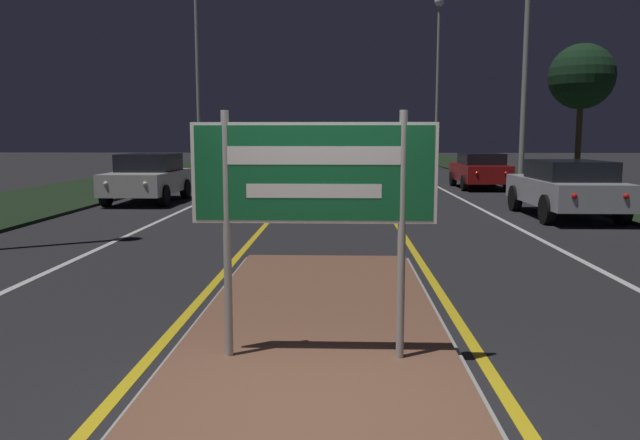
{
  "coord_description": "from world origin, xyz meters",
  "views": [
    {
      "loc": [
        0.24,
        -4.03,
        2.02
      ],
      "look_at": [
        0.0,
        2.76,
        1.12
      ],
      "focal_mm": 35.0,
      "sensor_mm": 36.0,
      "label": 1
    }
  ],
  "objects_px": {
    "streetlight_left_far": "(197,47)",
    "streetlight_right_near": "(528,6)",
    "highway_sign": "(314,185)",
    "car_approaching_0": "(148,177)",
    "streetlight_right_far": "(438,53)",
    "car_receding_0": "(566,187)",
    "car_receding_1": "(480,170)"
  },
  "relations": [
    {
      "from": "highway_sign",
      "to": "streetlight_right_far",
      "type": "xyz_separation_m",
      "value": [
        6.23,
        34.83,
        5.66
      ]
    },
    {
      "from": "highway_sign",
      "to": "streetlight_left_far",
      "type": "relative_size",
      "value": 0.23
    },
    {
      "from": "car_receding_0",
      "to": "streetlight_left_far",
      "type": "bearing_deg",
      "value": 134.15
    },
    {
      "from": "streetlight_right_near",
      "to": "streetlight_right_far",
      "type": "xyz_separation_m",
      "value": [
        0.02,
        19.14,
        1.07
      ]
    },
    {
      "from": "highway_sign",
      "to": "streetlight_left_far",
      "type": "bearing_deg",
      "value": 105.13
    },
    {
      "from": "highway_sign",
      "to": "car_approaching_0",
      "type": "height_order",
      "value": "highway_sign"
    },
    {
      "from": "highway_sign",
      "to": "streetlight_right_near",
      "type": "relative_size",
      "value": 0.23
    },
    {
      "from": "streetlight_left_far",
      "to": "car_approaching_0",
      "type": "relative_size",
      "value": 2.23
    },
    {
      "from": "streetlight_right_far",
      "to": "car_receding_0",
      "type": "xyz_separation_m",
      "value": [
        -0.33,
        -24.22,
        -6.5
      ]
    },
    {
      "from": "highway_sign",
      "to": "streetlight_right_near",
      "type": "xyz_separation_m",
      "value": [
        6.2,
        15.69,
        4.59
      ]
    },
    {
      "from": "highway_sign",
      "to": "car_approaching_0",
      "type": "xyz_separation_m",
      "value": [
        -5.84,
        14.07,
        -0.84
      ]
    },
    {
      "from": "highway_sign",
      "to": "car_receding_1",
      "type": "distance_m",
      "value": 20.55
    },
    {
      "from": "streetlight_right_near",
      "to": "streetlight_right_far",
      "type": "bearing_deg",
      "value": 89.93
    },
    {
      "from": "streetlight_right_far",
      "to": "streetlight_left_far",
      "type": "bearing_deg",
      "value": -136.85
    },
    {
      "from": "highway_sign",
      "to": "car_approaching_0",
      "type": "relative_size",
      "value": 0.52
    },
    {
      "from": "car_receding_1",
      "to": "streetlight_right_near",
      "type": "bearing_deg",
      "value": -83.24
    },
    {
      "from": "streetlight_left_far",
      "to": "streetlight_right_far",
      "type": "xyz_separation_m",
      "value": [
        12.48,
        11.7,
        1.22
      ]
    },
    {
      "from": "streetlight_right_far",
      "to": "car_receding_1",
      "type": "xyz_separation_m",
      "value": [
        -0.5,
        -15.11,
        -6.54
      ]
    },
    {
      "from": "highway_sign",
      "to": "streetlight_right_far",
      "type": "distance_m",
      "value": 35.83
    },
    {
      "from": "car_approaching_0",
      "to": "streetlight_right_far",
      "type": "bearing_deg",
      "value": 59.84
    },
    {
      "from": "highway_sign",
      "to": "car_receding_0",
      "type": "xyz_separation_m",
      "value": [
        5.9,
        10.62,
        -0.84
      ]
    },
    {
      "from": "car_receding_0",
      "to": "car_approaching_0",
      "type": "bearing_deg",
      "value": 163.59
    },
    {
      "from": "car_receding_1",
      "to": "streetlight_right_far",
      "type": "bearing_deg",
      "value": 88.1
    },
    {
      "from": "car_receding_0",
      "to": "car_approaching_0",
      "type": "height_order",
      "value": "car_approaching_0"
    },
    {
      "from": "streetlight_right_far",
      "to": "car_approaching_0",
      "type": "xyz_separation_m",
      "value": [
        -12.06,
        -20.76,
        -6.49
      ]
    },
    {
      "from": "highway_sign",
      "to": "car_approaching_0",
      "type": "bearing_deg",
      "value": 112.53
    },
    {
      "from": "streetlight_left_far",
      "to": "car_receding_0",
      "type": "height_order",
      "value": "streetlight_left_far"
    },
    {
      "from": "streetlight_right_far",
      "to": "car_approaching_0",
      "type": "height_order",
      "value": "streetlight_right_far"
    },
    {
      "from": "streetlight_left_far",
      "to": "streetlight_right_near",
      "type": "xyz_separation_m",
      "value": [
        12.46,
        -7.44,
        0.15
      ]
    },
    {
      "from": "streetlight_right_near",
      "to": "streetlight_left_far",
      "type": "bearing_deg",
      "value": 149.15
    },
    {
      "from": "streetlight_right_far",
      "to": "car_receding_1",
      "type": "distance_m",
      "value": 16.48
    },
    {
      "from": "car_receding_0",
      "to": "car_receding_1",
      "type": "distance_m",
      "value": 9.1
    }
  ]
}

